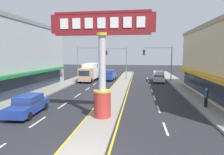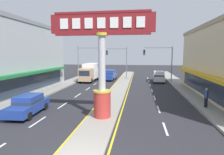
# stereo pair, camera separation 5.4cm
# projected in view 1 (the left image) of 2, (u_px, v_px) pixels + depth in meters

# --- Properties ---
(median_strip) EXTENTS (2.17, 52.00, 0.14)m
(median_strip) POSITION_uv_depth(u_px,v_px,m) (119.00, 89.00, 25.73)
(median_strip) COLOR gray
(median_strip) RESTS_ON ground
(sidewalk_left) EXTENTS (2.60, 60.00, 0.18)m
(sidewalk_left) POSITION_uv_depth(u_px,v_px,m) (50.00, 90.00, 25.01)
(sidewalk_left) COLOR gray
(sidewalk_left) RESTS_ON ground
(sidewalk_right) EXTENTS (2.60, 60.00, 0.18)m
(sidewalk_right) POSITION_uv_depth(u_px,v_px,m) (192.00, 94.00, 22.51)
(sidewalk_right) COLOR gray
(sidewalk_right) RESTS_ON ground
(lane_markings) EXTENTS (8.91, 52.00, 0.01)m
(lane_markings) POSITION_uv_depth(u_px,v_px,m) (118.00, 91.00, 24.41)
(lane_markings) COLOR silver
(lane_markings) RESTS_ON ground
(district_sign) EXTENTS (7.42, 1.31, 7.58)m
(district_sign) POSITION_uv_depth(u_px,v_px,m) (102.00, 64.00, 13.55)
(district_sign) COLOR #B7332D
(district_sign) RESTS_ON median_strip
(traffic_light_left_side) EXTENTS (4.86, 0.46, 6.20)m
(traffic_light_left_side) POSITION_uv_depth(u_px,v_px,m) (88.00, 57.00, 33.19)
(traffic_light_left_side) COLOR slate
(traffic_light_left_side) RESTS_ON ground
(traffic_light_right_side) EXTENTS (4.86, 0.46, 6.20)m
(traffic_light_right_side) POSITION_uv_depth(u_px,v_px,m) (161.00, 57.00, 31.93)
(traffic_light_right_side) COLOR slate
(traffic_light_right_side) RESTS_ON ground
(traffic_light_median_far) EXTENTS (4.20, 0.46, 6.20)m
(traffic_light_median_far) POSITION_uv_depth(u_px,v_px,m) (119.00, 57.00, 37.65)
(traffic_light_median_far) COLOR slate
(traffic_light_median_far) RESTS_ON ground
(suv_near_right_lane) EXTENTS (2.17, 4.70, 1.90)m
(suv_near_right_lane) POSITION_uv_depth(u_px,v_px,m) (159.00, 76.00, 32.56)
(suv_near_right_lane) COLOR silver
(suv_near_right_lane) RESTS_ON ground
(suv_far_right_lane) EXTENTS (2.12, 4.68, 1.90)m
(suv_far_right_lane) POSITION_uv_depth(u_px,v_px,m) (110.00, 75.00, 35.08)
(suv_far_right_lane) COLOR navy
(suv_far_right_lane) RESTS_ON ground
(sedan_near_left_lane) EXTENTS (2.02, 4.39, 1.53)m
(sedan_near_left_lane) POSITION_uv_depth(u_px,v_px,m) (28.00, 105.00, 14.97)
(sedan_near_left_lane) COLOR navy
(sedan_near_left_lane) RESTS_ON ground
(box_truck_mid_left_lane) EXTENTS (2.46, 6.98, 3.12)m
(box_truck_mid_left_lane) POSITION_uv_depth(u_px,v_px,m) (90.00, 72.00, 33.92)
(box_truck_mid_left_lane) COLOR tan
(box_truck_mid_left_lane) RESTS_ON ground
(pedestrian_near_kerb) EXTENTS (0.42, 0.45, 1.68)m
(pedestrian_near_kerb) POSITION_uv_depth(u_px,v_px,m) (206.00, 96.00, 16.32)
(pedestrian_near_kerb) COLOR black
(pedestrian_near_kerb) RESTS_ON sidewalk_right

